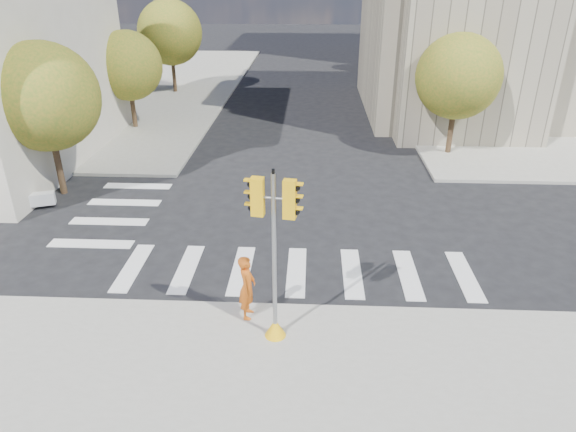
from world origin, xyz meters
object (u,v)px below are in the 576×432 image
object	(u,v)px
lamp_near	(451,54)
lamp_far	(409,28)
traffic_signal	(274,271)
photographer	(247,287)

from	to	relation	value
lamp_near	lamp_far	size ratio (longest dim) A/B	1.00
traffic_signal	photographer	size ratio (longest dim) A/B	2.49
lamp_far	photographer	size ratio (longest dim) A/B	4.32
lamp_near	lamp_far	distance (m)	14.00
traffic_signal	lamp_near	bearing A→B (deg)	75.29
photographer	lamp_near	bearing A→B (deg)	-24.72
photographer	lamp_far	bearing A→B (deg)	-14.03
lamp_far	photographer	distance (m)	34.10
lamp_far	traffic_signal	world-z (taller)	lamp_far
lamp_near	traffic_signal	size ratio (longest dim) A/B	1.74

